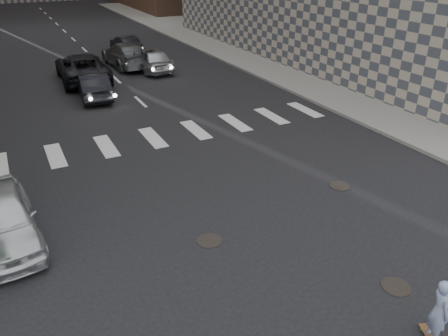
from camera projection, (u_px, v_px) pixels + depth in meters
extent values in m
plane|color=black|center=(294.00, 244.00, 11.95)|extent=(160.00, 160.00, 0.00)
cube|color=gray|center=(299.00, 53.00, 33.71)|extent=(13.00, 80.00, 0.15)
cube|color=black|center=(315.00, 44.00, 26.73)|extent=(0.30, 18.00, 4.00)
cylinder|color=black|center=(396.00, 287.00, 10.44)|extent=(0.70, 0.70, 0.02)
cylinder|color=black|center=(209.00, 241.00, 12.09)|extent=(0.70, 0.70, 0.02)
cylinder|color=black|center=(340.00, 186.00, 14.87)|extent=(0.70, 0.70, 0.02)
cylinder|color=green|center=(421.00, 329.00, 9.24)|extent=(0.05, 0.06, 0.05)
cylinder|color=green|center=(428.00, 329.00, 9.25)|extent=(0.05, 0.06, 0.05)
imported|color=#89A5C8|center=(439.00, 311.00, 8.63)|extent=(0.55, 0.64, 1.49)
cube|color=black|center=(448.00, 302.00, 8.60)|extent=(0.18, 0.26, 0.28)
imported|color=silver|center=(1.00, 219.00, 11.76)|extent=(2.03, 4.40, 1.46)
imported|color=black|center=(93.00, 85.00, 23.40)|extent=(1.81, 4.33, 1.39)
imported|color=#55595D|center=(126.00, 54.00, 29.73)|extent=(2.55, 5.66, 1.61)
imported|color=black|center=(82.00, 67.00, 26.42)|extent=(2.92, 5.97, 1.63)
imported|color=#B5B8BD|center=(151.00, 59.00, 28.59)|extent=(2.03, 4.61, 1.54)
imported|color=black|center=(126.00, 44.00, 33.83)|extent=(1.66, 3.95, 1.27)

